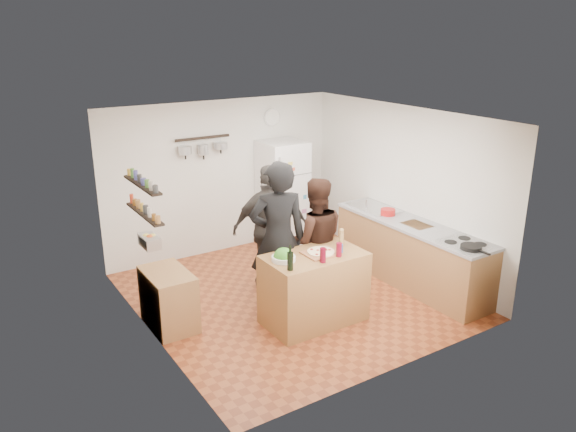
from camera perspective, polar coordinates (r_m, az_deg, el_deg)
room_shell at (r=7.77m, az=-1.15°, el=1.27°), size 4.20×4.20×4.20m
prep_island at (r=7.12m, az=2.66°, el=-7.34°), size 1.25×0.72×0.91m
pizza_board at (r=6.95m, az=3.35°, el=-3.79°), size 0.42×0.34×0.02m
pizza at (r=6.95m, az=3.36°, el=-3.65°), size 0.34×0.34×0.02m
salad_bowl at (r=6.74m, az=-0.45°, el=-4.33°), size 0.29×0.29×0.06m
wine_bottle at (r=6.46m, az=0.22°, el=-4.62°), size 0.07×0.07×0.22m
wine_glass_near at (r=6.69m, az=3.57°, el=-3.99°), size 0.07×0.07×0.18m
wine_glass_far at (r=6.87m, az=5.19°, el=-3.43°), size 0.07×0.07×0.17m
pepper_mill at (r=7.18m, az=5.43°, el=-2.36°), size 0.06×0.06×0.19m
salt_canister at (r=6.99m, az=5.31°, el=-3.31°), size 0.07×0.07×0.12m
person_left at (r=7.13m, az=-1.02°, el=-2.34°), size 0.86×0.70×2.03m
person_center at (r=7.51m, az=2.74°, el=-2.51°), size 1.03×0.94×1.73m
person_back at (r=7.83m, az=-1.75°, el=-1.27°), size 1.15×0.83×1.81m
counter_run at (r=8.36m, az=12.34°, el=-3.75°), size 0.63×2.63×0.90m
stove_top at (r=7.61m, az=17.58°, el=-2.75°), size 0.60×0.62×0.02m
skillet at (r=7.42m, az=18.09°, el=-3.04°), size 0.26×0.26×0.05m
sink at (r=8.78m, az=8.67°, el=0.80°), size 0.50×0.80×0.03m
cutting_board at (r=8.15m, az=12.94°, el=-0.92°), size 0.30×0.40×0.02m
red_bowl at (r=8.46m, az=10.12°, el=0.40°), size 0.22×0.22×0.09m
fridge at (r=9.46m, az=-0.55°, el=2.23°), size 0.70×0.68×1.80m
wall_clock at (r=9.47m, az=-1.65°, el=9.99°), size 0.30×0.03×0.30m
spice_shelf_lower at (r=6.77m, az=-14.37°, el=0.23°), size 0.12×1.00×0.02m
spice_shelf_upper at (r=6.67m, az=-14.61°, el=3.09°), size 0.12×1.00×0.02m
produce_basket at (r=6.89m, az=-13.90°, el=-2.49°), size 0.18×0.35×0.14m
side_table at (r=7.19m, az=-12.03°, el=-8.27°), size 0.50×0.80×0.73m
pot_rack at (r=8.84m, az=-8.67°, el=7.85°), size 0.90×0.04×0.04m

